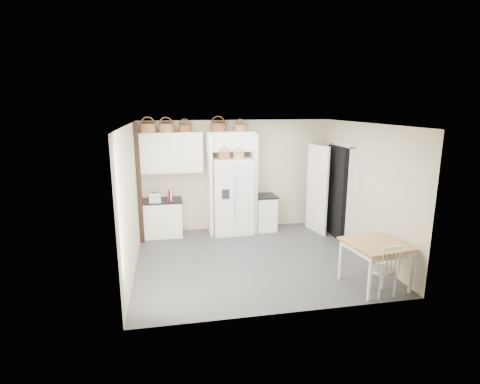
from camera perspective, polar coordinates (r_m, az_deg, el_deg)
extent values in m
plane|color=#282828|center=(7.44, 2.17, -10.13)|extent=(4.50, 4.50, 0.00)
plane|color=white|center=(6.85, 2.36, 10.30)|extent=(4.50, 4.50, 0.00)
plane|color=beige|center=(8.95, -0.64, 2.57)|extent=(4.50, 0.00, 4.50)
plane|color=beige|center=(6.89, -16.30, -1.15)|extent=(0.00, 4.00, 4.00)
plane|color=beige|center=(7.84, 18.48, 0.39)|extent=(0.00, 4.00, 4.00)
cube|color=white|center=(8.68, -1.21, -0.60)|extent=(0.91, 0.73, 1.76)
cube|color=white|center=(8.73, -11.74, -4.01)|extent=(0.88, 0.55, 0.81)
cube|color=white|center=(9.01, 3.85, -3.23)|extent=(0.46, 0.55, 0.81)
cube|color=olive|center=(6.65, 19.82, -10.32)|extent=(1.02, 1.02, 0.75)
cube|color=white|center=(6.39, 20.92, -11.07)|extent=(0.45, 0.42, 0.82)
cube|color=black|center=(8.62, -11.87, -1.31)|extent=(0.91, 0.59, 0.04)
cube|color=black|center=(8.90, 3.90, -0.60)|extent=(0.50, 0.59, 0.04)
cube|color=silver|center=(8.59, -12.84, -0.69)|extent=(0.25, 0.15, 0.17)
cube|color=#B01326|center=(8.51, -10.76, -0.54)|extent=(0.07, 0.15, 0.23)
cube|color=#EFE1CB|center=(8.51, -10.49, -0.50)|extent=(0.04, 0.16, 0.23)
cylinder|color=#9B5A39|center=(8.51, -13.84, 9.44)|extent=(0.34, 0.34, 0.19)
cylinder|color=#9B5A39|center=(8.50, -11.18, 9.55)|extent=(0.32, 0.32, 0.19)
cylinder|color=brown|center=(8.51, -8.42, 9.58)|extent=(0.29, 0.29, 0.16)
cylinder|color=brown|center=(8.58, -3.35, 9.82)|extent=(0.35, 0.35, 0.19)
cylinder|color=#9B5A39|center=(8.66, 0.01, 9.75)|extent=(0.27, 0.27, 0.16)
cylinder|color=brown|center=(8.37, -2.42, 5.52)|extent=(0.27, 0.27, 0.14)
cylinder|color=#9B5A39|center=(8.43, -0.21, 5.56)|extent=(0.25, 0.25, 0.13)
cube|color=white|center=(8.55, -10.44, 5.94)|extent=(1.40, 0.34, 0.90)
cube|color=white|center=(8.64, -1.44, 7.72)|extent=(1.12, 0.34, 0.45)
cube|color=white|center=(8.59, -4.62, 1.07)|extent=(0.08, 0.60, 2.30)
cube|color=white|center=(8.76, 2.03, 1.34)|extent=(0.08, 0.60, 2.30)
cube|color=black|center=(8.20, -15.12, 1.14)|extent=(0.09, 0.09, 2.60)
cube|color=black|center=(8.72, 14.67, 0.03)|extent=(0.18, 0.85, 2.05)
cube|color=white|center=(8.88, 11.65, 0.41)|extent=(0.21, 0.79, 2.05)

